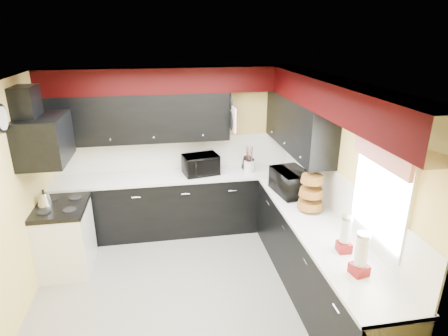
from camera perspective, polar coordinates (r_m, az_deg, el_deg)
name	(u,v)px	position (r m, az deg, el deg)	size (l,w,h in m)	color
ground	(187,291)	(4.82, -5.71, -18.10)	(3.60, 3.60, 0.00)	gray
wall_back	(175,149)	(5.84, -7.49, 2.87)	(3.60, 0.06, 2.50)	#E0C666
wall_right	(336,187)	(4.61, 16.65, -2.73)	(0.06, 3.60, 2.50)	#E0C666
wall_left	(7,210)	(4.46, -30.16, -5.56)	(0.06, 3.60, 2.50)	#E0C666
ceiling	(178,82)	(3.81, -7.05, 12.83)	(3.60, 3.60, 0.06)	white
cab_back	(178,204)	(5.86, -6.99, -5.49)	(3.60, 0.60, 0.90)	black
cab_right	(316,261)	(4.62, 13.82, -13.64)	(0.60, 3.00, 0.90)	black
counter_back	(177,176)	(5.67, -7.19, -1.21)	(3.62, 0.64, 0.04)	white
counter_right	(319,226)	(4.38, 14.34, -8.52)	(0.64, 3.02, 0.04)	white
splash_back	(175,153)	(5.85, -7.46, 2.28)	(3.60, 0.02, 0.50)	white
splash_right	(334,191)	(4.63, 16.46, -3.42)	(0.02, 3.60, 0.50)	white
upper_back	(139,118)	(5.54, -12.88, 7.46)	(2.60, 0.35, 0.70)	black
upper_right	(298,124)	(5.15, 11.19, 6.63)	(0.35, 1.80, 0.70)	black
soffit_back	(172,80)	(5.44, -7.92, 13.16)	(3.60, 0.36, 0.35)	black
soffit_right	(338,98)	(4.08, 16.97, 10.11)	(0.36, 3.24, 0.35)	black
stove	(66,239)	(5.36, -22.97, -9.93)	(0.60, 0.75, 0.86)	white
cooktop	(60,207)	(5.16, -23.66, -5.49)	(0.62, 0.77, 0.06)	black
hood	(44,139)	(4.88, -25.70, 3.97)	(0.50, 0.78, 0.55)	black
hood_duct	(26,104)	(4.83, -27.95, 8.61)	(0.24, 0.40, 0.40)	black
window	(381,195)	(3.77, 22.76, -3.77)	(0.03, 0.86, 0.96)	white
valance	(382,154)	(3.61, 22.88, 1.96)	(0.04, 0.88, 0.20)	red
pan_top	(230,102)	(5.51, 0.95, 10.02)	(0.03, 0.22, 0.40)	black
pan_mid	(232,121)	(5.43, 1.19, 7.18)	(0.03, 0.28, 0.46)	black
pan_low	(229,119)	(5.69, 0.69, 7.48)	(0.03, 0.24, 0.42)	black
cut_board	(234,119)	(5.31, 1.55, 7.42)	(0.03, 0.26, 0.35)	white
baskets	(311,192)	(4.56, 13.12, -3.57)	(0.27, 0.27, 0.50)	brown
clock	(1,118)	(4.41, -30.82, 6.51)	(0.03, 0.30, 0.30)	black
deco_plate	(359,108)	(4.01, 19.86, 8.54)	(0.03, 0.24, 0.24)	white
toaster_oven	(201,165)	(5.62, -3.53, 0.53)	(0.51, 0.42, 0.29)	black
microwave	(291,182)	(5.02, 10.18, -2.10)	(0.57, 0.39, 0.32)	black
utensil_crock	(249,166)	(5.72, 3.85, 0.25)	(0.16, 0.16, 0.17)	silver
knife_block	(248,164)	(5.76, 3.65, 0.66)	(0.10, 0.14, 0.22)	black
kettle	(44,199)	(5.19, -25.69, -4.30)	(0.18, 0.18, 0.16)	#B0B0B5
dispenser_a	(345,236)	(3.86, 17.98, -9.82)	(0.13, 0.13, 0.35)	maroon
dispenser_b	(361,256)	(3.57, 20.15, -12.41)	(0.14, 0.14, 0.38)	#5B0700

